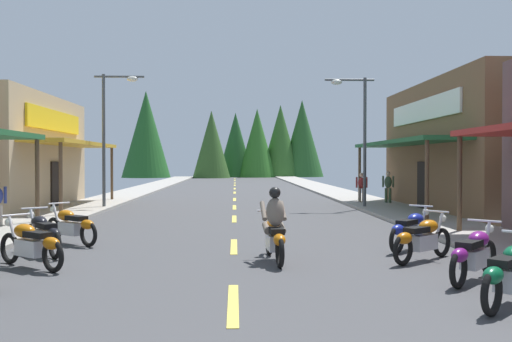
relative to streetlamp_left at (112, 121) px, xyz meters
The scene contains 18 objects.
ground 8.42m from the streetlamp_left, 43.22° to the left, with size 10.72×87.73×0.10m, color #424244.
sidewalk_left 6.51m from the streetlamp_left, 104.17° to the left, with size 2.67×87.73×0.12m, color #9E9991.
sidewalk_right 13.69m from the streetlamp_left, 22.79° to the left, with size 2.67×87.73×0.12m, color #9E9991.
centerline_dashes 11.63m from the streetlamp_left, 60.40° to the left, with size 0.16×66.09×0.01m.
storefront_right_far 16.60m from the streetlamp_left, ahead, with size 7.97×11.41×5.48m.
streetlamp_left is the anchor object (origin of this frame).
streetlamp_right 10.83m from the streetlamp_left, ahead, with size 2.18×0.30×5.80m.
motorcycle_parked_right_0 19.42m from the streetlamp_left, 60.47° to the right, with size 1.59×1.57×1.04m.
motorcycle_parked_right_1 18.15m from the streetlamp_left, 57.39° to the right, with size 1.54×1.63×1.04m.
motorcycle_parked_right_2 16.44m from the streetlamp_left, 54.34° to the right, with size 1.72×1.44×1.04m.
motorcycle_parked_right_3 15.47m from the streetlamp_left, 50.46° to the right, with size 1.55×1.62×1.04m.
motorcycle_parked_left_2 14.02m from the streetlamp_left, 83.91° to the right, with size 1.74×1.41×1.04m.
motorcycle_parked_left_3 12.49m from the streetlamp_left, 84.60° to the right, with size 1.40×1.74×1.04m.
motorcycle_parked_left_4 11.02m from the streetlamp_left, 82.89° to the right, with size 1.71×1.45×1.04m.
rider_cruising_lead 14.77m from the streetlamp_left, 64.22° to the right, with size 0.61×2.14×1.57m.
pedestrian_by_shop 13.27m from the streetlamp_left, ahead, with size 0.53×0.39×1.63m.
pedestrian_strolling 12.22m from the streetlamp_left, 10.51° to the left, with size 0.56×0.31×1.55m.
treeline_backdrop 50.05m from the streetlamp_left, 85.31° to the left, with size 27.33×10.35×11.47m.
Camera 1 is at (0.03, -0.60, 2.09)m, focal length 38.41 mm.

